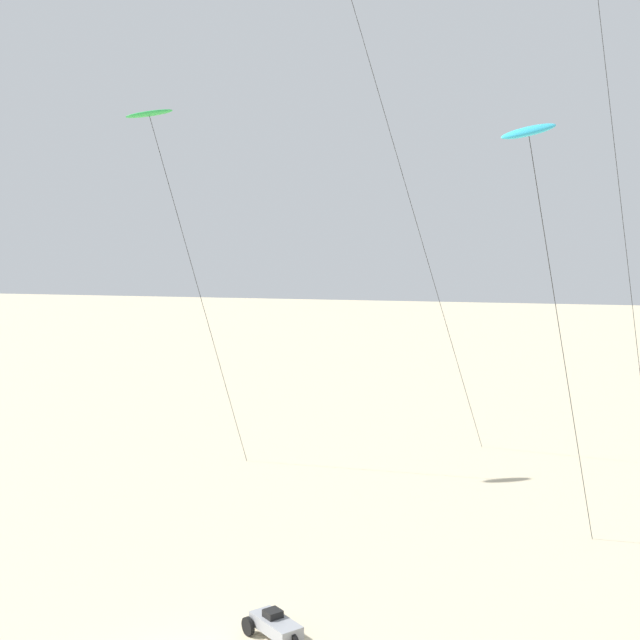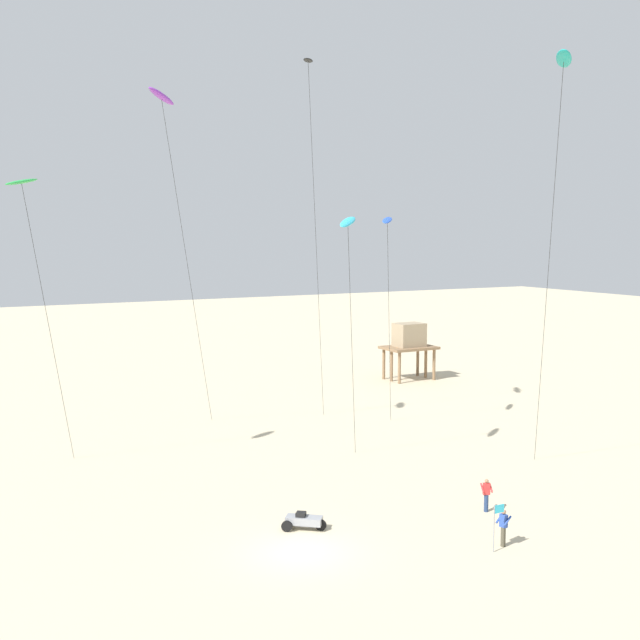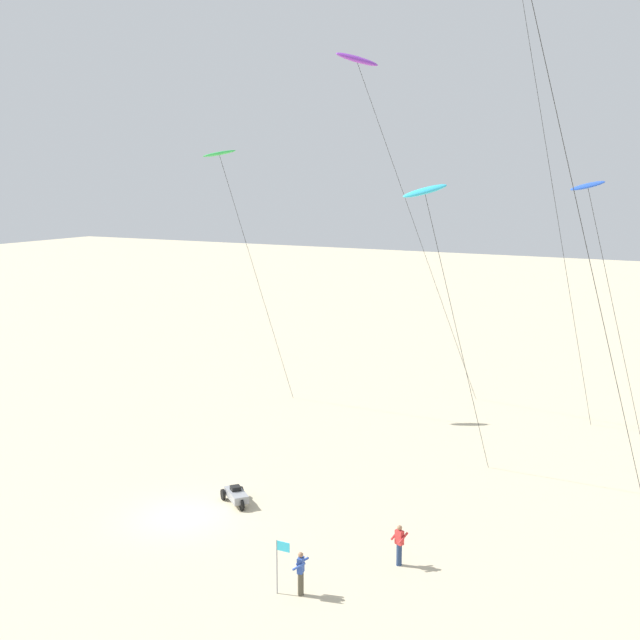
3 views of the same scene
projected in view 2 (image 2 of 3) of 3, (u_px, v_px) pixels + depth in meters
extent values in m
plane|color=beige|center=(301.00, 552.00, 35.28)|extent=(260.00, 260.00, 0.00)
ellipsoid|color=purple|center=(161.00, 96.00, 48.76)|extent=(2.55, 2.42, 1.19)
cylinder|color=#262626|center=(189.00, 276.00, 54.56)|extent=(5.72, 7.51, 21.90)
ellipsoid|color=green|center=(21.00, 182.00, 43.32)|extent=(2.12, 1.58, 0.64)
cylinder|color=#262626|center=(50.00, 331.00, 46.66)|extent=(3.05, 4.00, 16.49)
ellipsoid|color=teal|center=(564.00, 59.00, 39.66)|extent=(2.23, 2.34, 0.89)
cylinder|color=#262626|center=(547.00, 283.00, 44.73)|extent=(4.79, 6.29, 22.22)
ellipsoid|color=black|center=(308.00, 60.00, 52.79)|extent=(1.86, 2.42, 0.47)
cylinder|color=#262626|center=(316.00, 252.00, 57.39)|extent=(4.04, 5.30, 24.96)
ellipsoid|color=blue|center=(387.00, 220.00, 53.68)|extent=(1.78, 1.81, 0.70)
cylinder|color=#262626|center=(389.00, 326.00, 56.95)|extent=(3.10, 4.06, 14.62)
ellipsoid|color=#33BFE0|center=(348.00, 222.00, 45.55)|extent=(2.05, 1.91, 0.96)
cylinder|color=#262626|center=(352.00, 345.00, 48.43)|extent=(2.62, 3.43, 14.36)
cylinder|color=navy|center=(486.00, 503.00, 40.38)|extent=(0.22, 0.22, 0.88)
cube|color=red|center=(486.00, 489.00, 40.30)|extent=(0.39, 0.31, 0.58)
sphere|color=#9E7051|center=(487.00, 481.00, 40.26)|extent=(0.20, 0.20, 0.20)
cylinder|color=red|center=(491.00, 488.00, 40.32)|extent=(0.27, 0.50, 0.39)
cylinder|color=red|center=(482.00, 488.00, 40.27)|extent=(0.27, 0.50, 0.39)
cylinder|color=#4C4738|center=(503.00, 537.00, 35.92)|extent=(0.22, 0.22, 0.88)
cube|color=#2D4CA5|center=(504.00, 521.00, 35.84)|extent=(0.27, 0.38, 0.58)
sphere|color=#9E7051|center=(504.00, 512.00, 35.80)|extent=(0.20, 0.20, 0.20)
cylinder|color=#2D4CA5|center=(508.00, 521.00, 35.67)|extent=(0.51, 0.20, 0.39)
cylinder|color=#2D4CA5|center=(499.00, 518.00, 36.00)|extent=(0.51, 0.20, 0.39)
cylinder|color=#846647|center=(399.00, 368.00, 74.55)|extent=(0.28, 0.28, 2.93)
cylinder|color=#846647|center=(434.00, 365.00, 76.38)|extent=(0.28, 0.28, 2.93)
cylinder|color=#846647|center=(384.00, 364.00, 76.88)|extent=(0.28, 0.28, 2.93)
cylinder|color=#846647|center=(418.00, 361.00, 78.72)|extent=(0.28, 0.28, 2.93)
cylinder|color=#846647|center=(391.00, 366.00, 75.72)|extent=(0.28, 0.28, 2.93)
cylinder|color=#846647|center=(426.00, 363.00, 77.55)|extent=(0.28, 0.28, 2.93)
cube|color=#846647|center=(409.00, 348.00, 76.46)|extent=(4.88, 3.33, 0.24)
cube|color=#9E896B|center=(409.00, 335.00, 76.33)|extent=(2.69, 2.00, 2.21)
cube|color=gray|center=(304.00, 520.00, 37.96)|extent=(1.76, 1.62, 0.36)
cube|color=black|center=(301.00, 514.00, 37.96)|extent=(0.62, 0.62, 0.20)
cylinder|color=black|center=(321.00, 525.00, 37.83)|extent=(0.48, 0.42, 0.52)
cylinder|color=black|center=(291.00, 520.00, 38.56)|extent=(0.48, 0.42, 0.52)
cylinder|color=black|center=(287.00, 526.00, 37.67)|extent=(0.48, 0.42, 0.52)
cylinder|color=gray|center=(494.00, 529.00, 35.19)|extent=(0.05, 0.05, 2.10)
cube|color=#33BFE0|center=(499.00, 509.00, 35.23)|extent=(0.52, 0.03, 0.36)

